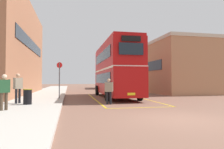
{
  "coord_description": "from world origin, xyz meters",
  "views": [
    {
      "loc": [
        -4.12,
        -7.32,
        1.51
      ],
      "look_at": [
        0.07,
        12.45,
        2.11
      ],
      "focal_mm": 32.68,
      "sensor_mm": 36.0,
      "label": 1
    }
  ],
  "objects_px": {
    "single_deck_bus": "(104,80)",
    "bus_stop_sign": "(59,77)",
    "litter_bin": "(28,97)",
    "pedestrian_waiting_far": "(4,89)",
    "double_decker_bus": "(115,69)",
    "pedestrian_boarding": "(109,89)",
    "pedestrian_waiting_near": "(18,86)"
  },
  "relations": [
    {
      "from": "single_deck_bus",
      "to": "litter_bin",
      "type": "bearing_deg",
      "value": -108.77
    },
    {
      "from": "single_deck_bus",
      "to": "pedestrian_waiting_near",
      "type": "relative_size",
      "value": 5.59
    },
    {
      "from": "single_deck_bus",
      "to": "litter_bin",
      "type": "distance_m",
      "value": 27.66
    },
    {
      "from": "pedestrian_waiting_near",
      "to": "pedestrian_waiting_far",
      "type": "xyz_separation_m",
      "value": [
        0.06,
        -2.89,
        -0.1
      ]
    },
    {
      "from": "pedestrian_boarding",
      "to": "pedestrian_waiting_near",
      "type": "relative_size",
      "value": 0.91
    },
    {
      "from": "litter_bin",
      "to": "pedestrian_waiting_far",
      "type": "bearing_deg",
      "value": -104.95
    },
    {
      "from": "pedestrian_waiting_near",
      "to": "bus_stop_sign",
      "type": "xyz_separation_m",
      "value": [
        2.27,
        2.99,
        0.61
      ]
    },
    {
      "from": "pedestrian_waiting_near",
      "to": "double_decker_bus",
      "type": "bearing_deg",
      "value": 33.25
    },
    {
      "from": "single_deck_bus",
      "to": "pedestrian_waiting_far",
      "type": "height_order",
      "value": "single_deck_bus"
    },
    {
      "from": "pedestrian_boarding",
      "to": "litter_bin",
      "type": "relative_size",
      "value": 1.87
    },
    {
      "from": "double_decker_bus",
      "to": "single_deck_bus",
      "type": "xyz_separation_m",
      "value": [
        2.51,
        20.93,
        -0.87
      ]
    },
    {
      "from": "pedestrian_waiting_far",
      "to": "pedestrian_boarding",
      "type": "bearing_deg",
      "value": 24.34
    },
    {
      "from": "single_deck_bus",
      "to": "bus_stop_sign",
      "type": "xyz_separation_m",
      "value": [
        -7.28,
        -22.55,
        0.16
      ]
    },
    {
      "from": "double_decker_bus",
      "to": "single_deck_bus",
      "type": "distance_m",
      "value": 21.1
    },
    {
      "from": "pedestrian_boarding",
      "to": "pedestrian_waiting_far",
      "type": "bearing_deg",
      "value": -155.66
    },
    {
      "from": "double_decker_bus",
      "to": "litter_bin",
      "type": "distance_m",
      "value": 8.48
    },
    {
      "from": "pedestrian_boarding",
      "to": "pedestrian_waiting_near",
      "type": "distance_m",
      "value": 5.5
    },
    {
      "from": "litter_bin",
      "to": "pedestrian_waiting_near",
      "type": "bearing_deg",
      "value": 136.99
    },
    {
      "from": "pedestrian_boarding",
      "to": "double_decker_bus",
      "type": "bearing_deg",
      "value": 72.78
    },
    {
      "from": "single_deck_bus",
      "to": "bus_stop_sign",
      "type": "relative_size",
      "value": 3.62
    },
    {
      "from": "pedestrian_boarding",
      "to": "bus_stop_sign",
      "type": "distance_m",
      "value": 4.77
    },
    {
      "from": "bus_stop_sign",
      "to": "pedestrian_waiting_far",
      "type": "bearing_deg",
      "value": -110.63
    },
    {
      "from": "double_decker_bus",
      "to": "pedestrian_waiting_near",
      "type": "height_order",
      "value": "double_decker_bus"
    },
    {
      "from": "pedestrian_waiting_near",
      "to": "single_deck_bus",
      "type": "bearing_deg",
      "value": 69.49
    },
    {
      "from": "single_deck_bus",
      "to": "pedestrian_waiting_far",
      "type": "xyz_separation_m",
      "value": [
        -9.5,
        -28.44,
        -0.54
      ]
    },
    {
      "from": "pedestrian_waiting_far",
      "to": "pedestrian_waiting_near",
      "type": "bearing_deg",
      "value": 91.18
    },
    {
      "from": "litter_bin",
      "to": "pedestrian_boarding",
      "type": "bearing_deg",
      "value": 2.18
    },
    {
      "from": "litter_bin",
      "to": "double_decker_bus",
      "type": "bearing_deg",
      "value": 39.39
    },
    {
      "from": "single_deck_bus",
      "to": "pedestrian_boarding",
      "type": "relative_size",
      "value": 6.12
    },
    {
      "from": "double_decker_bus",
      "to": "pedestrian_boarding",
      "type": "xyz_separation_m",
      "value": [
        -1.57,
        -5.06,
        -1.57
      ]
    },
    {
      "from": "double_decker_bus",
      "to": "bus_stop_sign",
      "type": "bearing_deg",
      "value": -161.2
    },
    {
      "from": "bus_stop_sign",
      "to": "pedestrian_boarding",
      "type": "bearing_deg",
      "value": -46.97
    }
  ]
}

